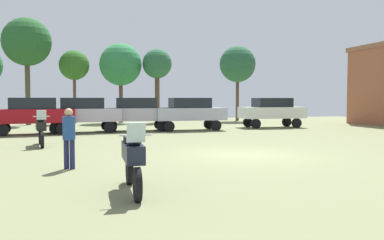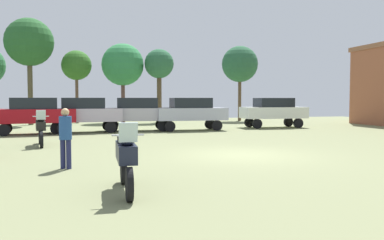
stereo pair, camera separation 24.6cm
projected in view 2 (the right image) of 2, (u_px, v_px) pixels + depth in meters
ground_plane at (241, 155)px, 13.77m from camera, size 44.00×52.00×0.02m
motorcycle_2 at (126, 157)px, 8.23m from camera, size 0.62×2.27×1.49m
motorcycle_5 at (41, 128)px, 16.42m from camera, size 0.67×2.24×1.49m
car_1 at (191, 111)px, 24.53m from camera, size 4.32×1.86×2.00m
car_2 at (137, 112)px, 24.09m from camera, size 4.42×2.12×2.00m
car_3 at (273, 110)px, 26.92m from camera, size 4.34×1.89×2.00m
car_4 at (83, 112)px, 22.96m from camera, size 4.41×2.07×2.00m
car_5 at (34, 113)px, 21.82m from camera, size 4.48×2.28×2.00m
person_1 at (65, 134)px, 10.98m from camera, size 0.45×0.45×1.68m
tree_1 at (159, 65)px, 32.76m from camera, size 2.41×2.41×6.03m
tree_3 at (240, 64)px, 35.25m from camera, size 3.19×3.19×6.62m
tree_5 at (123, 65)px, 32.72m from camera, size 3.44×3.44×6.47m
tree_6 at (29, 43)px, 29.44m from camera, size 3.52×3.52×7.90m
tree_7 at (76, 66)px, 31.59m from camera, size 2.35×2.35×5.78m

